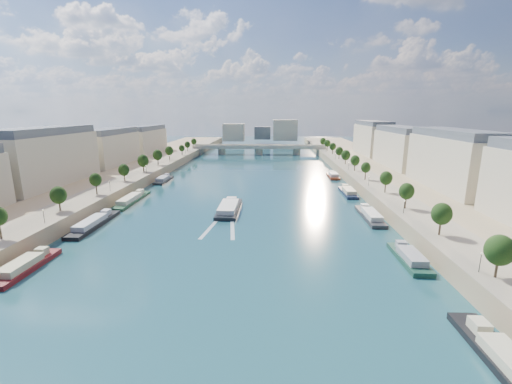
# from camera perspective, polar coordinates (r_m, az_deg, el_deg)

# --- Properties ---
(ground) EXTENTS (700.00, 700.00, 0.00)m
(ground) POSITION_cam_1_polar(r_m,az_deg,el_deg) (163.39, -1.37, 0.58)
(ground) COLOR #0B2331
(ground) RESTS_ON ground
(quay_left) EXTENTS (44.00, 520.00, 5.00)m
(quay_left) POSITION_cam_1_polar(r_m,az_deg,el_deg) (182.71, -24.53, 1.54)
(quay_left) COLOR #9E8460
(quay_left) RESTS_ON ground
(quay_right) EXTENTS (44.00, 520.00, 5.00)m
(quay_right) POSITION_cam_1_polar(r_m,az_deg,el_deg) (173.30, 23.11, 1.09)
(quay_right) COLOR #9E8460
(quay_right) RESTS_ON ground
(pave_left) EXTENTS (14.00, 520.00, 0.10)m
(pave_left) POSITION_cam_1_polar(r_m,az_deg,el_deg) (175.88, -20.26, 2.35)
(pave_left) COLOR gray
(pave_left) RESTS_ON quay_left
(pave_right) EXTENTS (14.00, 520.00, 0.10)m
(pave_right) POSITION_cam_1_polar(r_m,az_deg,el_deg) (168.17, 18.39, 2.02)
(pave_right) COLOR gray
(pave_right) RESTS_ON quay_right
(trees_left) EXTENTS (4.80, 268.80, 8.26)m
(trees_left) POSITION_cam_1_polar(r_m,az_deg,el_deg) (176.06, -19.55, 4.21)
(trees_left) COLOR #382B1E
(trees_left) RESTS_ON ground
(trees_right) EXTENTS (4.80, 268.80, 8.26)m
(trees_right) POSITION_cam_1_polar(r_m,az_deg,el_deg) (176.29, 17.04, 4.41)
(trees_right) COLOR #382B1E
(trees_right) RESTS_ON ground
(lamps_left) EXTENTS (0.36, 200.36, 4.28)m
(lamps_left) POSITION_cam_1_polar(r_m,az_deg,el_deg) (164.61, -20.22, 2.62)
(lamps_left) COLOR black
(lamps_left) RESTS_ON ground
(lamps_right) EXTENTS (0.36, 200.36, 4.28)m
(lamps_right) POSITION_cam_1_polar(r_m,az_deg,el_deg) (171.31, 16.57, 3.28)
(lamps_right) COLOR black
(lamps_right) RESTS_ON ground
(buildings_left) EXTENTS (16.00, 226.00, 23.20)m
(buildings_left) POSITION_cam_1_polar(r_m,az_deg,el_deg) (197.34, -26.73, 6.22)
(buildings_left) COLOR beige
(buildings_left) RESTS_ON ground
(buildings_right) EXTENTS (16.00, 226.00, 23.20)m
(buildings_right) POSITION_cam_1_polar(r_m,az_deg,el_deg) (187.05, 26.01, 5.98)
(buildings_right) COLOR beige
(buildings_right) RESTS_ON ground
(skyline) EXTENTS (79.00, 42.00, 22.00)m
(skyline) POSITION_cam_1_polar(r_m,az_deg,el_deg) (379.17, 1.52, 10.09)
(skyline) COLOR beige
(skyline) RESTS_ON ground
(bridge) EXTENTS (112.00, 12.00, 8.15)m
(bridge) POSITION_cam_1_polar(r_m,az_deg,el_deg) (293.69, 0.50, 7.27)
(bridge) COLOR #C1B79E
(bridge) RESTS_ON ground
(tour_barge) EXTENTS (7.52, 26.07, 3.66)m
(tour_barge) POSITION_cam_1_polar(r_m,az_deg,el_deg) (127.29, -4.54, -2.71)
(tour_barge) COLOR black
(tour_barge) RESTS_ON ground
(wake) EXTENTS (10.76, 25.96, 0.04)m
(wake) POSITION_cam_1_polar(r_m,az_deg,el_deg) (111.84, -5.60, -5.52)
(wake) COLOR silver
(wake) RESTS_ON ground
(moored_barges_left) EXTENTS (5.00, 159.88, 3.60)m
(moored_barges_left) POSITION_cam_1_polar(r_m,az_deg,el_deg) (123.69, -24.96, -4.49)
(moored_barges_left) COLOR #1A1B3B
(moored_barges_left) RESTS_ON ground
(moored_barges_right) EXTENTS (5.00, 168.11, 3.60)m
(moored_barges_right) POSITION_cam_1_polar(r_m,az_deg,el_deg) (120.81, 18.98, -4.35)
(moored_barges_right) COLOR black
(moored_barges_right) RESTS_ON ground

